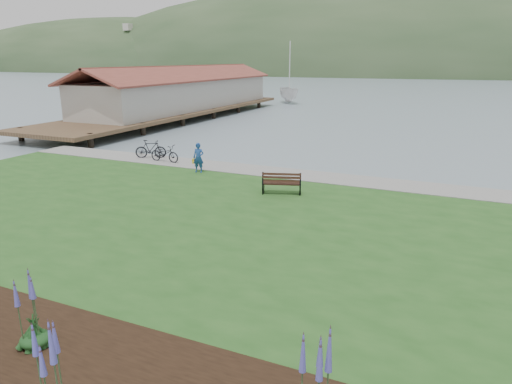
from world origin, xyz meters
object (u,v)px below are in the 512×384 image
at_px(park_bench, 282,183).
at_px(sailboat, 289,103).
at_px(bicycle_a, 165,153).
at_px(person, 198,155).

relative_size(park_bench, sailboat, 0.07).
relative_size(park_bench, bicycle_a, 0.95).
bearing_deg(park_bench, sailboat, 91.67).
bearing_deg(park_bench, person, 141.85).
xyz_separation_m(person, sailboat, (-10.39, 42.28, -1.31)).
height_order(person, bicycle_a, person).
bearing_deg(person, bicycle_a, 144.02).
height_order(park_bench, bicycle_a, park_bench).
bearing_deg(sailboat, park_bench, -101.60).
relative_size(park_bench, person, 0.99).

